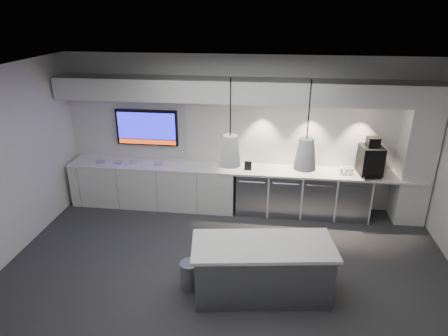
# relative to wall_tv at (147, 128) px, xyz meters

# --- Properties ---
(floor) EXTENTS (7.00, 7.00, 0.00)m
(floor) POSITION_rel_wall_tv_xyz_m (1.90, -2.45, -1.56)
(floor) COLOR #302F32
(floor) RESTS_ON ground
(ceiling) EXTENTS (7.00, 7.00, 0.00)m
(ceiling) POSITION_rel_wall_tv_xyz_m (1.90, -2.45, 1.44)
(ceiling) COLOR black
(ceiling) RESTS_ON wall_back
(wall_back) EXTENTS (7.00, 0.00, 7.00)m
(wall_back) POSITION_rel_wall_tv_xyz_m (1.90, 0.05, -0.06)
(wall_back) COLOR silver
(wall_back) RESTS_ON floor
(wall_front) EXTENTS (7.00, 0.00, 7.00)m
(wall_front) POSITION_rel_wall_tv_xyz_m (1.90, -4.95, -0.06)
(wall_front) COLOR silver
(wall_front) RESTS_ON floor
(back_counter) EXTENTS (6.80, 0.65, 0.04)m
(back_counter) POSITION_rel_wall_tv_xyz_m (1.90, -0.27, -0.68)
(back_counter) COLOR white
(back_counter) RESTS_ON left_base_cabinets
(left_base_cabinets) EXTENTS (3.30, 0.63, 0.86)m
(left_base_cabinets) POSITION_rel_wall_tv_xyz_m (0.15, -0.27, -1.13)
(left_base_cabinets) COLOR white
(left_base_cabinets) RESTS_ON floor
(fridge_unit_a) EXTENTS (0.60, 0.61, 0.85)m
(fridge_unit_a) POSITION_rel_wall_tv_xyz_m (2.15, -0.27, -1.13)
(fridge_unit_a) COLOR gray
(fridge_unit_a) RESTS_ON floor
(fridge_unit_b) EXTENTS (0.60, 0.61, 0.85)m
(fridge_unit_b) POSITION_rel_wall_tv_xyz_m (2.78, -0.27, -1.13)
(fridge_unit_b) COLOR gray
(fridge_unit_b) RESTS_ON floor
(fridge_unit_c) EXTENTS (0.60, 0.61, 0.85)m
(fridge_unit_c) POSITION_rel_wall_tv_xyz_m (3.41, -0.27, -1.13)
(fridge_unit_c) COLOR gray
(fridge_unit_c) RESTS_ON floor
(fridge_unit_d) EXTENTS (0.60, 0.61, 0.85)m
(fridge_unit_d) POSITION_rel_wall_tv_xyz_m (4.04, -0.27, -1.13)
(fridge_unit_d) COLOR gray
(fridge_unit_d) RESTS_ON floor
(backsplash) EXTENTS (4.60, 0.03, 1.30)m
(backsplash) POSITION_rel_wall_tv_xyz_m (3.10, 0.03, -0.01)
(backsplash) COLOR white
(backsplash) RESTS_ON wall_back
(soffit) EXTENTS (6.90, 0.60, 0.40)m
(soffit) POSITION_rel_wall_tv_xyz_m (1.90, -0.25, 0.84)
(soffit) COLOR white
(soffit) RESTS_ON wall_back
(column) EXTENTS (0.55, 0.55, 2.60)m
(column) POSITION_rel_wall_tv_xyz_m (5.10, -0.25, -0.26)
(column) COLOR white
(column) RESTS_ON floor
(wall_tv) EXTENTS (1.25, 0.07, 0.72)m
(wall_tv) POSITION_rel_wall_tv_xyz_m (0.00, 0.00, 0.00)
(wall_tv) COLOR black
(wall_tv) RESTS_ON wall_back
(island) EXTENTS (2.04, 1.10, 0.82)m
(island) POSITION_rel_wall_tv_xyz_m (2.44, -2.76, -1.15)
(island) COLOR gray
(island) RESTS_ON floor
(bin) EXTENTS (0.38, 0.38, 0.41)m
(bin) POSITION_rel_wall_tv_xyz_m (1.41, -2.75, -1.35)
(bin) COLOR gray
(bin) RESTS_ON floor
(coffee_machine) EXTENTS (0.44, 0.59, 0.71)m
(coffee_machine) POSITION_rel_wall_tv_xyz_m (4.31, -0.25, -0.37)
(coffee_machine) COLOR black
(coffee_machine) RESTS_ON back_counter
(sign_black) EXTENTS (0.14, 0.02, 0.18)m
(sign_black) POSITION_rel_wall_tv_xyz_m (2.06, -0.36, -0.57)
(sign_black) COLOR black
(sign_black) RESTS_ON back_counter
(sign_white) EXTENTS (0.18, 0.03, 0.14)m
(sign_white) POSITION_rel_wall_tv_xyz_m (1.54, -0.31, -0.59)
(sign_white) COLOR white
(sign_white) RESTS_ON back_counter
(cup_cluster) EXTENTS (0.25, 0.16, 0.14)m
(cup_cluster) POSITION_rel_wall_tv_xyz_m (3.88, -0.32, -0.59)
(cup_cluster) COLOR white
(cup_cluster) RESTS_ON back_counter
(tray_a) EXTENTS (0.20, 0.20, 0.02)m
(tray_a) POSITION_rel_wall_tv_xyz_m (-0.90, -0.33, -0.65)
(tray_a) COLOR #A6A6A6
(tray_a) RESTS_ON back_counter
(tray_b) EXTENTS (0.18, 0.18, 0.02)m
(tray_b) POSITION_rel_wall_tv_xyz_m (-0.52, -0.32, -0.65)
(tray_b) COLOR #A6A6A6
(tray_b) RESTS_ON back_counter
(tray_c) EXTENTS (0.19, 0.19, 0.02)m
(tray_c) POSITION_rel_wall_tv_xyz_m (-0.23, -0.28, -0.65)
(tray_c) COLOR #A6A6A6
(tray_c) RESTS_ON back_counter
(tray_d) EXTENTS (0.19, 0.19, 0.02)m
(tray_d) POSITION_rel_wall_tv_xyz_m (0.27, -0.28, -0.65)
(tray_d) COLOR #A6A6A6
(tray_d) RESTS_ON back_counter
(pendant_left) EXTENTS (0.27, 0.27, 1.09)m
(pendant_left) POSITION_rel_wall_tv_xyz_m (1.98, -2.76, 0.59)
(pendant_left) COLOR white
(pendant_left) RESTS_ON ceiling
(pendant_right) EXTENTS (0.27, 0.27, 1.09)m
(pendant_right) POSITION_rel_wall_tv_xyz_m (2.90, -2.76, 0.59)
(pendant_right) COLOR white
(pendant_right) RESTS_ON ceiling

